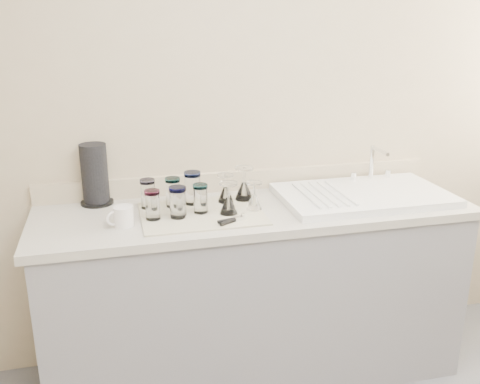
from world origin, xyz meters
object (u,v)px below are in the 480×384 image
object	(u,v)px
can_opener	(232,220)
tumbler_cyan	(173,192)
white_mug	(123,216)
tumbler_lavender	(200,198)
tumbler_blue	(177,202)
goblet_front_right	(254,200)
goblet_back_left	(225,193)
sink_unit	(363,194)
tumbler_extra	(179,201)
tumbler_purple	(193,188)
tumbler_magenta	(153,205)
goblet_back_right	(244,189)
goblet_front_left	(229,203)
tumbler_teal	(148,193)
paper_towel_roll	(95,175)

from	to	relation	value
can_opener	tumbler_cyan	bearing A→B (deg)	130.00
can_opener	white_mug	bearing A→B (deg)	169.43
tumbler_lavender	tumbler_blue	bearing A→B (deg)	-161.05
tumbler_cyan	goblet_front_right	size ratio (longest dim) A/B	1.07
goblet_back_left	sink_unit	bearing A→B (deg)	-7.68
tumbler_blue	tumbler_extra	bearing A→B (deg)	68.58
tumbler_purple	goblet_back_left	bearing A→B (deg)	-3.62
goblet_back_left	tumbler_magenta	bearing A→B (deg)	-157.21
sink_unit	tumbler_purple	distance (m)	0.84
tumbler_magenta	goblet_back_right	size ratio (longest dim) A/B	0.83
tumbler_blue	goblet_front_left	size ratio (longest dim) A/B	0.97
tumbler_lavender	goblet_back_left	xyz separation A→B (m)	(0.14, 0.12, -0.02)
tumbler_cyan	tumbler_magenta	size ratio (longest dim) A/B	1.04
tumbler_lavender	tumbler_magenta	bearing A→B (deg)	-171.47
sink_unit	white_mug	bearing A→B (deg)	-175.51
tumbler_teal	tumbler_purple	world-z (taller)	tumbler_purple
tumbler_cyan	tumbler_extra	xyz separation A→B (m)	(0.01, -0.12, -0.00)
goblet_back_right	can_opener	bearing A→B (deg)	-114.25
tumbler_cyan	paper_towel_roll	bearing A→B (deg)	156.72
goblet_front_right	tumbler_magenta	bearing A→B (deg)	-177.62
tumbler_extra	goblet_front_right	xyz separation A→B (m)	(0.35, -0.00, -0.02)
sink_unit	goblet_front_right	bearing A→B (deg)	-175.97
tumbler_lavender	goblet_front_right	world-z (taller)	tumbler_lavender
tumbler_teal	goblet_front_right	distance (m)	0.49
goblet_back_right	tumbler_extra	bearing A→B (deg)	-156.82
goblet_back_left	tumbler_blue	bearing A→B (deg)	-148.16
tumbler_teal	white_mug	world-z (taller)	tumbler_teal
tumbler_cyan	goblet_back_right	bearing A→B (deg)	3.29
tumbler_blue	goblet_back_left	world-z (taller)	tumbler_blue
goblet_front_left	white_mug	distance (m)	0.47
goblet_back_left	paper_towel_roll	distance (m)	0.63
paper_towel_roll	tumbler_extra	bearing A→B (deg)	-37.28
white_mug	tumbler_teal	bearing A→B (deg)	56.50
goblet_back_left	white_mug	distance (m)	0.52
tumbler_lavender	goblet_back_right	bearing A→B (deg)	29.15
tumbler_magenta	tumbler_blue	size ratio (longest dim) A/B	0.94
tumbler_extra	goblet_back_left	world-z (taller)	goblet_back_left
tumbler_purple	white_mug	bearing A→B (deg)	-149.93
tumbler_cyan	goblet_front_left	size ratio (longest dim) A/B	0.95
tumbler_extra	goblet_back_left	bearing A→B (deg)	28.37
white_mug	paper_towel_roll	bearing A→B (deg)	108.73
tumbler_blue	can_opener	xyz separation A→B (m)	(0.22, -0.11, -0.06)
tumbler_teal	goblet_front_right	size ratio (longest dim) A/B	1.06
tumbler_cyan	tumbler_extra	bearing A→B (deg)	-84.83
tumbler_teal	goblet_front_left	xyz separation A→B (m)	(0.35, -0.16, -0.02)
sink_unit	goblet_back_right	xyz separation A→B (m)	(-0.58, 0.11, 0.04)
tumbler_extra	paper_towel_roll	world-z (taller)	paper_towel_roll
tumbler_teal	can_opener	world-z (taller)	tumbler_teal
goblet_front_left	white_mug	xyz separation A→B (m)	(-0.47, -0.02, -0.01)
tumbler_lavender	can_opener	distance (m)	0.20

